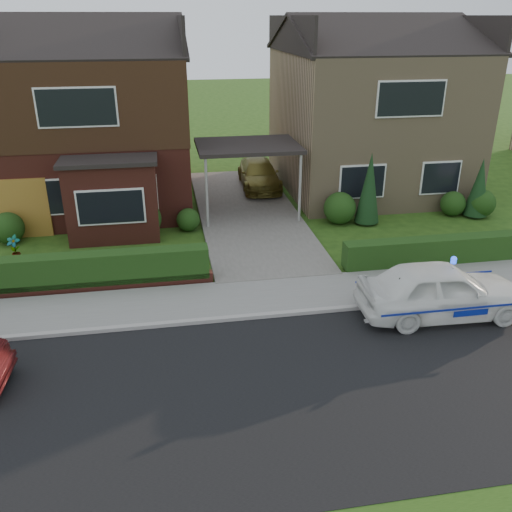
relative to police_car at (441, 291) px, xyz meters
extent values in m
plane|color=#214512|center=(-3.63, -2.40, -0.73)|extent=(120.00, 120.00, 0.00)
cube|color=black|center=(-3.63, -2.40, -0.73)|extent=(60.00, 6.00, 0.02)
cube|color=#9E9993|center=(-3.63, 0.65, -0.67)|extent=(60.00, 0.16, 0.12)
cube|color=slate|center=(-3.63, 1.70, -0.68)|extent=(60.00, 2.00, 0.10)
cube|color=#666059|center=(-3.63, 8.60, -0.67)|extent=(3.80, 12.00, 0.12)
cube|color=maroon|center=(-9.43, 11.60, 2.17)|extent=(7.20, 8.00, 5.80)
cube|color=white|center=(-11.01, 7.58, 0.67)|extent=(1.80, 0.08, 1.30)
cube|color=white|center=(-7.85, 7.58, 0.67)|extent=(1.60, 0.08, 1.30)
cube|color=white|center=(-9.43, 7.58, 3.67)|extent=(2.60, 0.08, 1.30)
cube|color=black|center=(-9.43, 11.60, 3.62)|extent=(7.26, 8.06, 2.90)
cube|color=maroon|center=(-8.57, 6.90, 0.62)|extent=(3.00, 1.40, 2.70)
cube|color=black|center=(-8.57, 6.90, 2.04)|extent=(3.20, 1.60, 0.14)
cube|color=tan|center=(2.17, 11.60, 2.17)|extent=(7.20, 8.00, 5.80)
cube|color=white|center=(0.59, 7.58, 0.67)|extent=(1.80, 0.08, 1.30)
cube|color=white|center=(3.75, 7.58, 0.67)|extent=(1.60, 0.08, 1.30)
cube|color=white|center=(2.17, 7.58, 3.67)|extent=(2.60, 0.08, 1.30)
cube|color=black|center=(-3.63, 8.60, 1.97)|extent=(3.80, 3.00, 0.14)
cylinder|color=gray|center=(-5.33, 7.20, 0.62)|extent=(0.10, 0.10, 2.70)
cylinder|color=gray|center=(-1.93, 7.20, 0.62)|extent=(0.10, 0.10, 2.70)
cube|color=olive|center=(-11.88, 7.56, 0.32)|extent=(2.20, 0.10, 2.10)
cube|color=maroon|center=(-9.43, 2.90, -0.55)|extent=(7.70, 0.25, 0.36)
cube|color=#143410|center=(-9.43, 3.05, -0.73)|extent=(7.50, 0.55, 0.90)
cube|color=#143410|center=(2.17, 2.95, -0.73)|extent=(7.50, 0.55, 0.80)
sphere|color=#143410|center=(-12.13, 7.10, -0.19)|extent=(1.08, 1.08, 1.08)
sphere|color=#143410|center=(-7.63, 6.90, -0.07)|extent=(1.32, 1.32, 1.32)
sphere|color=#143410|center=(-6.03, 7.20, -0.31)|extent=(0.84, 0.84, 0.84)
sphere|color=#143410|center=(-0.43, 7.00, -0.13)|extent=(1.20, 1.20, 1.20)
sphere|color=#143410|center=(4.17, 7.10, -0.25)|extent=(0.96, 0.96, 0.96)
sphere|color=#143410|center=(5.17, 6.80, -0.19)|extent=(1.08, 1.08, 1.08)
cone|color=black|center=(0.57, 6.80, 0.57)|extent=(0.90, 0.90, 2.60)
cone|color=black|center=(4.97, 6.80, 0.37)|extent=(0.90, 0.90, 2.20)
imported|color=white|center=(0.00, 0.00, 0.00)|extent=(1.87, 4.32, 1.45)
sphere|color=#193FF2|center=(0.21, 0.00, 0.81)|extent=(0.17, 0.17, 0.17)
cube|color=navy|center=(0.00, -0.86, -0.06)|extent=(3.92, 0.02, 0.05)
cube|color=navy|center=(0.00, 0.86, -0.06)|extent=(3.92, 0.01, 0.05)
ellipsoid|color=black|center=(-1.19, -0.10, 0.28)|extent=(0.22, 0.17, 0.21)
sphere|color=white|center=(-1.18, -0.16, 0.27)|extent=(0.11, 0.11, 0.11)
sphere|color=black|center=(-1.17, -0.12, 0.42)|extent=(0.13, 0.13, 0.13)
cone|color=black|center=(-1.22, -0.11, 0.49)|extent=(0.04, 0.04, 0.05)
cone|color=black|center=(-1.13, -0.11, 0.49)|extent=(0.04, 0.04, 0.05)
imported|color=olive|center=(-2.63, 11.75, -0.02)|extent=(1.79, 4.08, 1.17)
imported|color=gray|center=(-11.59, 5.51, -0.31)|extent=(0.50, 0.40, 0.82)
imported|color=gray|center=(-9.05, 3.71, -0.33)|extent=(0.56, 0.56, 0.80)
imported|color=gray|center=(-6.13, 3.60, -0.39)|extent=(0.45, 0.45, 0.68)
camera|label=1|loc=(-6.75, -11.26, 6.42)|focal=38.00mm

